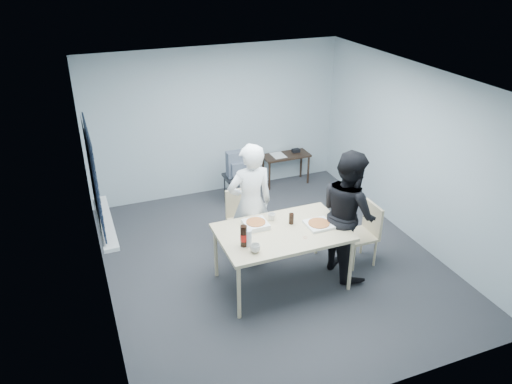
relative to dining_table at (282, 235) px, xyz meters
name	(u,v)px	position (x,y,z in m)	size (l,w,h in m)	color
room	(96,183)	(-2.12, 0.90, 0.70)	(5.00, 5.00, 5.00)	#2D2C31
dining_table	(282,235)	(0.00, 0.00, 0.00)	(1.64, 1.04, 0.80)	beige
chair_far	(242,215)	(-0.17, 1.07, -0.23)	(0.42, 0.42, 0.89)	beige
chair_right	(365,230)	(1.29, 0.04, -0.23)	(0.42, 0.42, 0.89)	beige
person_white	(250,204)	(-0.18, 0.67, 0.14)	(0.65, 0.42, 1.77)	white
person_black	(348,213)	(0.93, -0.04, 0.14)	(0.86, 0.47, 1.77)	black
side_table	(286,159)	(1.33, 2.78, -0.24)	(0.87, 0.39, 0.58)	black
stool	(236,182)	(0.18, 2.30, -0.30)	(0.40, 0.40, 0.55)	black
backpack	(236,164)	(0.18, 2.29, 0.03)	(0.31, 0.23, 0.44)	slate
pizza_box_a	(256,224)	(-0.28, 0.23, 0.09)	(0.30, 0.30, 0.07)	white
pizza_box_b	(319,224)	(0.49, -0.05, 0.08)	(0.32, 0.32, 0.05)	white
mug_a	(255,248)	(-0.50, -0.32, 0.11)	(0.12, 0.12, 0.10)	silver
mug_b	(272,217)	(-0.02, 0.31, 0.11)	(0.10, 0.10, 0.09)	silver
cola_glass	(291,219)	(0.18, 0.13, 0.13)	(0.07, 0.07, 0.15)	black
soda_bottle	(244,236)	(-0.58, -0.15, 0.19)	(0.09, 0.09, 0.28)	black
plastic_cups	(248,238)	(-0.52, -0.15, 0.16)	(0.09, 0.09, 0.21)	silver
rubber_band	(305,238)	(0.20, -0.25, 0.06)	(0.05, 0.05, 0.00)	red
papers	(278,155)	(1.18, 2.80, -0.16)	(0.23, 0.31, 0.01)	white
black_box	(296,151)	(1.55, 2.83, -0.13)	(0.14, 0.10, 0.06)	black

